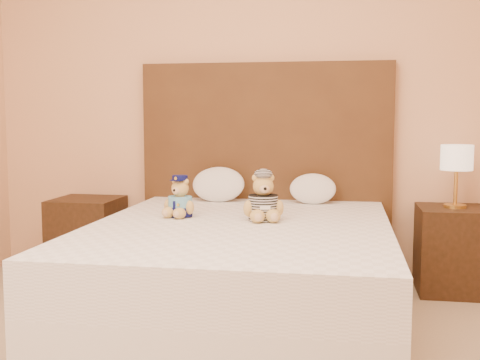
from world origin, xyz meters
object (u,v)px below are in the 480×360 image
object	(u,v)px
bed	(240,273)
teddy_prisoner	(263,197)
teddy_police	(180,196)
pillow_right	(313,187)
nightstand_left	(87,237)
nightstand_right	(453,250)
pillow_left	(218,183)
lamp	(457,161)

from	to	relation	value
bed	teddy_prisoner	world-z (taller)	teddy_prisoner
teddy_police	pillow_right	xyz separation A→B (m)	(0.73, 0.68, -0.01)
nightstand_left	teddy_prisoner	bearing A→B (deg)	-26.79
nightstand_left	pillow_right	bearing A→B (deg)	1.08
bed	teddy_police	size ratio (longest dim) A/B	8.41
nightstand_right	teddy_police	xyz separation A→B (m)	(-1.63, -0.65, 0.39)
nightstand_left	pillow_left	bearing A→B (deg)	1.81
lamp	teddy_prisoner	distance (m)	1.34
lamp	pillow_right	distance (m)	0.93
nightstand_left	teddy_police	distance (m)	1.15
nightstand_left	bed	bearing A→B (deg)	-32.62
lamp	pillow_left	size ratio (longest dim) A/B	1.11
nightstand_left	pillow_right	distance (m)	1.64
bed	pillow_left	distance (m)	0.97
nightstand_right	teddy_prisoner	size ratio (longest dim) A/B	2.06
teddy_police	pillow_right	distance (m)	0.99
nightstand_right	pillow_left	world-z (taller)	pillow_left
pillow_right	pillow_left	bearing A→B (deg)	180.00
lamp	teddy_police	bearing A→B (deg)	-158.41
teddy_police	pillow_left	distance (m)	0.68
bed	pillow_right	bearing A→B (deg)	67.43
teddy_police	lamp	bearing A→B (deg)	38.81
teddy_police	teddy_prisoner	bearing A→B (deg)	12.48
nightstand_left	pillow_right	xyz separation A→B (m)	(1.59, 0.03, 0.38)
bed	nightstand_right	distance (m)	1.48
teddy_prisoner	pillow_right	size ratio (longest dim) A/B	0.87
bed	lamp	world-z (taller)	lamp
bed	pillow_right	world-z (taller)	pillow_right
teddy_police	pillow_right	bearing A→B (deg)	60.16
pillow_right	teddy_prisoner	bearing A→B (deg)	-108.29
teddy_prisoner	pillow_right	distance (m)	0.75
teddy_police	teddy_prisoner	xyz separation A→B (m)	(0.49, -0.04, 0.01)
pillow_right	nightstand_left	bearing A→B (deg)	-178.92
bed	nightstand_left	bearing A→B (deg)	147.38
nightstand_left	lamp	bearing A→B (deg)	0.00
teddy_police	pillow_right	world-z (taller)	teddy_police
bed	teddy_police	xyz separation A→B (m)	(-0.38, 0.15, 0.39)
bed	nightstand_right	world-z (taller)	same
nightstand_right	teddy_prisoner	world-z (taller)	teddy_prisoner
nightstand_left	nightstand_right	distance (m)	2.50
nightstand_right	lamp	size ratio (longest dim) A/B	1.38
nightstand_left	nightstand_right	xyz separation A→B (m)	(2.50, 0.00, 0.00)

